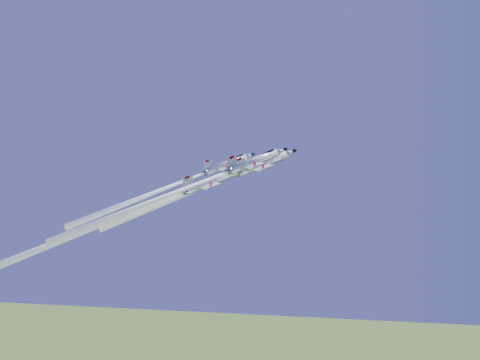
% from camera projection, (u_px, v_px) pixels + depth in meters
% --- Properties ---
extents(jet_lead, '(33.60, 21.38, 32.08)m').
position_uv_depth(jet_lead, '(209.00, 185.00, 123.76)').
color(jet_lead, white).
extents(jet_left, '(30.80, 19.73, 32.18)m').
position_uv_depth(jet_left, '(170.00, 186.00, 124.31)').
color(jet_left, white).
extents(jet_right, '(35.33, 22.67, 37.92)m').
position_uv_depth(jet_right, '(182.00, 190.00, 113.17)').
color(jet_right, white).
extents(jet_slot, '(43.19, 27.87, 49.86)m').
position_uv_depth(jet_slot, '(114.00, 220.00, 116.12)').
color(jet_slot, white).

